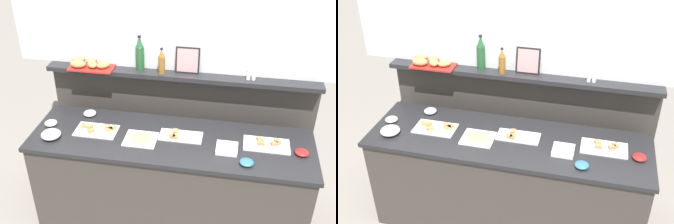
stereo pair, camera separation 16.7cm
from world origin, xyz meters
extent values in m
plane|color=gray|center=(0.00, 0.60, 0.00)|extent=(12.00, 12.00, 0.00)
cube|color=#3D3833|center=(0.00, 0.00, 0.44)|extent=(2.31, 0.68, 0.88)
cube|color=#232326|center=(0.00, 0.00, 0.90)|extent=(2.35, 0.72, 0.03)
cube|color=#3D3833|center=(0.00, 0.54, 0.63)|extent=(2.44, 0.08, 1.26)
cube|color=#232326|center=(0.00, 0.49, 1.28)|extent=(2.44, 0.22, 0.04)
cube|color=white|center=(0.08, 0.05, 0.92)|extent=(0.36, 0.17, 0.01)
cube|color=#AD7A47|center=(0.04, 0.01, 0.93)|extent=(0.04, 0.06, 0.01)
cube|color=#66994C|center=(0.04, 0.01, 0.94)|extent=(0.04, 0.06, 0.01)
cube|color=#AD7A47|center=(0.04, 0.01, 0.95)|extent=(0.04, 0.06, 0.01)
cube|color=#AD7A47|center=(0.01, 0.01, 0.93)|extent=(0.06, 0.07, 0.01)
cube|color=#66994C|center=(0.01, 0.01, 0.94)|extent=(0.06, 0.07, 0.01)
cube|color=#AD7A47|center=(0.01, 0.01, 0.95)|extent=(0.06, 0.07, 0.01)
cube|color=#AD7A47|center=(0.02, 0.08, 0.93)|extent=(0.04, 0.06, 0.01)
cube|color=#66994C|center=(0.02, 0.08, 0.94)|extent=(0.04, 0.06, 0.01)
cube|color=#AD7A47|center=(0.02, 0.08, 0.95)|extent=(0.04, 0.06, 0.01)
cube|color=silver|center=(-0.64, 0.00, 0.92)|extent=(0.36, 0.22, 0.01)
cube|color=#AD7A47|center=(-0.51, 0.03, 0.93)|extent=(0.05, 0.06, 0.01)
cube|color=#E5C666|center=(-0.51, 0.03, 0.94)|extent=(0.05, 0.06, 0.01)
cube|color=#AD7A47|center=(-0.51, 0.03, 0.95)|extent=(0.05, 0.06, 0.01)
cube|color=#AD7A47|center=(-0.67, -0.04, 0.93)|extent=(0.07, 0.07, 0.01)
cube|color=#E5C666|center=(-0.67, -0.04, 0.94)|extent=(0.07, 0.07, 0.01)
cube|color=#AD7A47|center=(-0.67, -0.04, 0.95)|extent=(0.07, 0.07, 0.01)
cube|color=#AD7A47|center=(-0.77, 0.03, 0.93)|extent=(0.06, 0.07, 0.01)
cube|color=#E5C666|center=(-0.77, 0.03, 0.94)|extent=(0.06, 0.07, 0.01)
cube|color=#AD7A47|center=(-0.77, 0.03, 0.95)|extent=(0.06, 0.07, 0.01)
cube|color=#AD7A47|center=(-0.71, 0.02, 0.93)|extent=(0.05, 0.06, 0.01)
cube|color=#E5C666|center=(-0.71, 0.02, 0.94)|extent=(0.05, 0.06, 0.01)
cube|color=#AD7A47|center=(-0.71, 0.02, 0.95)|extent=(0.05, 0.06, 0.01)
cube|color=#AD7A47|center=(-0.56, 0.04, 0.93)|extent=(0.05, 0.06, 0.01)
cube|color=#E5C666|center=(-0.56, 0.04, 0.94)|extent=(0.05, 0.06, 0.01)
cube|color=#AD7A47|center=(-0.56, 0.04, 0.95)|extent=(0.05, 0.06, 0.01)
cube|color=#AD7A47|center=(-0.53, 0.01, 0.93)|extent=(0.07, 0.06, 0.01)
cube|color=#E5C666|center=(-0.53, 0.01, 0.94)|extent=(0.07, 0.06, 0.01)
cube|color=#AD7A47|center=(-0.53, 0.01, 0.95)|extent=(0.07, 0.06, 0.01)
cube|color=white|center=(0.78, 0.05, 0.92)|extent=(0.37, 0.21, 0.01)
cube|color=#AD7A47|center=(0.84, 0.06, 0.93)|extent=(0.06, 0.05, 0.01)
cube|color=#D1664C|center=(0.84, 0.06, 0.94)|extent=(0.06, 0.05, 0.01)
cube|color=#AD7A47|center=(0.84, 0.06, 0.95)|extent=(0.06, 0.05, 0.01)
cube|color=#AD7A47|center=(0.72, 0.09, 0.93)|extent=(0.06, 0.07, 0.01)
cube|color=#D1664C|center=(0.72, 0.09, 0.94)|extent=(0.06, 0.07, 0.01)
cube|color=#AD7A47|center=(0.72, 0.09, 0.95)|extent=(0.06, 0.07, 0.01)
cube|color=#AD7A47|center=(0.87, 0.09, 0.93)|extent=(0.06, 0.07, 0.01)
cube|color=#D1664C|center=(0.87, 0.09, 0.94)|extent=(0.06, 0.07, 0.01)
cube|color=#AD7A47|center=(0.87, 0.09, 0.95)|extent=(0.06, 0.07, 0.01)
cube|color=#AD7A47|center=(0.74, 0.04, 0.93)|extent=(0.06, 0.04, 0.01)
cube|color=#D1664C|center=(0.74, 0.04, 0.94)|extent=(0.06, 0.04, 0.01)
cube|color=#AD7A47|center=(0.74, 0.04, 0.95)|extent=(0.06, 0.04, 0.01)
cube|color=white|center=(-0.24, -0.05, 0.92)|extent=(0.27, 0.23, 0.01)
ellipsoid|color=#E5C666|center=(-0.24, -0.05, 0.93)|extent=(0.20, 0.16, 0.01)
ellipsoid|color=silver|center=(-0.79, 0.23, 0.94)|extent=(0.11, 0.11, 0.05)
ellipsoid|color=#BF4C3F|center=(-0.79, 0.23, 0.93)|extent=(0.09, 0.09, 0.03)
ellipsoid|color=silver|center=(-0.98, -0.16, 0.95)|extent=(0.16, 0.16, 0.07)
ellipsoid|color=white|center=(-0.98, -0.16, 0.94)|extent=(0.13, 0.13, 0.04)
ellipsoid|color=silver|center=(-1.07, 0.02, 0.94)|extent=(0.11, 0.11, 0.04)
ellipsoid|color=red|center=(1.05, -0.02, 0.94)|extent=(0.11, 0.11, 0.04)
ellipsoid|color=teal|center=(0.62, -0.22, 0.93)|extent=(0.11, 0.11, 0.04)
cube|color=white|center=(0.47, -0.07, 0.93)|extent=(0.17, 0.17, 0.03)
cylinder|color=#8E5B23|center=(-0.16, 0.44, 1.38)|extent=(0.06, 0.06, 0.16)
cone|color=#8E5B23|center=(-0.16, 0.44, 1.49)|extent=(0.05, 0.05, 0.06)
cylinder|color=black|center=(-0.16, 0.44, 1.52)|extent=(0.02, 0.02, 0.02)
cylinder|color=#23562D|center=(-0.36, 0.49, 1.40)|extent=(0.08, 0.08, 0.22)
cone|color=#23562D|center=(-0.36, 0.49, 1.55)|extent=(0.06, 0.06, 0.08)
cylinder|color=black|center=(-0.36, 0.49, 1.60)|extent=(0.03, 0.03, 0.02)
cylinder|color=white|center=(0.59, 0.46, 1.33)|extent=(0.03, 0.03, 0.08)
cylinder|color=#B7BABF|center=(0.59, 0.46, 1.38)|extent=(0.03, 0.03, 0.01)
cylinder|color=white|center=(0.63, 0.46, 1.33)|extent=(0.03, 0.03, 0.08)
cylinder|color=#B7BABF|center=(0.63, 0.46, 1.38)|extent=(0.03, 0.03, 0.01)
cube|color=#B2231E|center=(-0.80, 0.46, 1.30)|extent=(0.40, 0.26, 0.02)
ellipsoid|color=#B7844C|center=(-0.91, 0.39, 1.35)|extent=(0.15, 0.10, 0.07)
ellipsoid|color=#B7844C|center=(-0.79, 0.41, 1.34)|extent=(0.14, 0.14, 0.06)
ellipsoid|color=#B7844C|center=(-0.82, 0.51, 1.34)|extent=(0.11, 0.14, 0.05)
ellipsoid|color=#B7844C|center=(-0.69, 0.42, 1.34)|extent=(0.15, 0.14, 0.06)
ellipsoid|color=#B7844C|center=(-0.94, 0.51, 1.34)|extent=(0.14, 0.12, 0.06)
cube|color=black|center=(0.06, 0.50, 1.41)|extent=(0.21, 0.05, 0.23)
cube|color=#CC8C8C|center=(0.06, 0.49, 1.41)|extent=(0.18, 0.03, 0.20)
camera|label=1|loc=(0.48, -2.74, 2.87)|focal=43.75mm
camera|label=2|loc=(0.65, -2.71, 2.87)|focal=43.75mm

